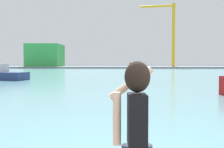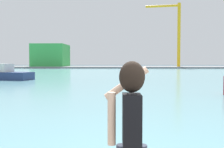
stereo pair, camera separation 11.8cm
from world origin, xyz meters
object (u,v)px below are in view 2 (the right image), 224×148
(port_crane, at_px, (175,29))
(boat_moored, at_px, (6,74))
(person_photographer, at_px, (131,123))
(warehouse_left, at_px, (51,55))

(port_crane, bearing_deg, boat_moored, -119.03)
(person_photographer, relative_size, port_crane, 0.09)
(person_photographer, distance_m, port_crane, 88.59)
(person_photographer, bearing_deg, boat_moored, 23.44)
(person_photographer, bearing_deg, warehouse_left, 13.38)
(boat_moored, xyz_separation_m, port_crane, (30.88, 55.65, 11.68))
(person_photographer, relative_size, boat_moored, 0.27)
(person_photographer, bearing_deg, port_crane, -12.43)
(warehouse_left, bearing_deg, port_crane, -8.86)
(warehouse_left, relative_size, port_crane, 0.66)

